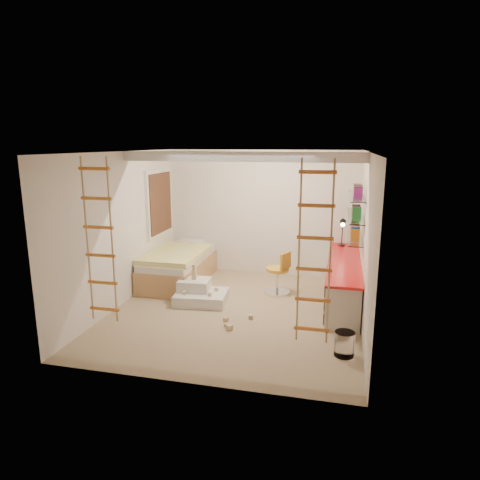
% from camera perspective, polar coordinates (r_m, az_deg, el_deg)
% --- Properties ---
extents(floor, '(4.50, 4.50, 0.00)m').
position_cam_1_polar(floor, '(7.22, -0.56, -9.46)').
color(floor, '#9C8565').
rests_on(floor, ground).
extents(ceiling_beam, '(4.00, 0.18, 0.16)m').
position_cam_1_polar(ceiling_beam, '(6.97, -0.00, 11.04)').
color(ceiling_beam, white).
rests_on(ceiling_beam, ceiling).
extents(window_frame, '(0.06, 1.15, 1.35)m').
position_cam_1_polar(window_frame, '(8.83, -10.75, 4.88)').
color(window_frame, white).
rests_on(window_frame, wall_left).
extents(window_blind, '(0.02, 1.00, 1.20)m').
position_cam_1_polar(window_blind, '(8.81, -10.51, 4.87)').
color(window_blind, '#4C2D1E').
rests_on(window_blind, window_frame).
extents(rope_ladder_left, '(0.41, 0.04, 2.13)m').
position_cam_1_polar(rope_ladder_left, '(5.71, -18.22, -0.19)').
color(rope_ladder_left, orange).
rests_on(rope_ladder_left, ceiling).
extents(rope_ladder_right, '(0.41, 0.04, 2.13)m').
position_cam_1_polar(rope_ladder_right, '(4.89, 9.91, -1.84)').
color(rope_ladder_right, '#CC6722').
rests_on(rope_ladder_right, ceiling).
extents(waste_bin, '(0.27, 0.27, 0.33)m').
position_cam_1_polar(waste_bin, '(5.92, 13.74, -13.30)').
color(waste_bin, white).
rests_on(waste_bin, floor).
extents(desk, '(0.56, 2.80, 0.75)m').
position_cam_1_polar(desk, '(7.71, 13.57, -5.16)').
color(desk, red).
rests_on(desk, floor).
extents(shelves, '(0.25, 1.80, 0.71)m').
position_cam_1_polar(shelves, '(7.72, 15.13, 3.16)').
color(shelves, white).
rests_on(shelves, wall_right).
extents(bed, '(1.02, 2.00, 0.69)m').
position_cam_1_polar(bed, '(8.64, -8.18, -3.47)').
color(bed, '#AD7F51').
rests_on(bed, floor).
extents(task_lamp, '(0.14, 0.36, 0.57)m').
position_cam_1_polar(task_lamp, '(8.46, 13.52, 1.57)').
color(task_lamp, black).
rests_on(task_lamp, desk).
extents(swivel_chair, '(0.63, 0.63, 0.81)m').
position_cam_1_polar(swivel_chair, '(7.94, 5.14, -5.12)').
color(swivel_chair, gold).
rests_on(swivel_chair, floor).
extents(play_platform, '(0.94, 0.76, 0.39)m').
position_cam_1_polar(play_platform, '(7.58, -5.43, -7.15)').
color(play_platform, silver).
rests_on(play_platform, floor).
extents(toy_blocks, '(1.29, 1.15, 0.66)m').
position_cam_1_polar(toy_blocks, '(7.18, -3.87, -7.43)').
color(toy_blocks, '#CCB284').
rests_on(toy_blocks, floor).
extents(books, '(0.14, 0.70, 0.92)m').
position_cam_1_polar(books, '(7.70, 15.19, 4.09)').
color(books, orange).
rests_on(books, shelves).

